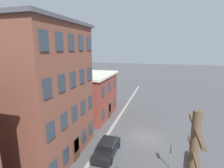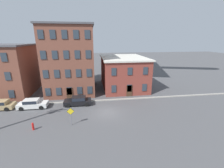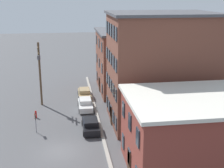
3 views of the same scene
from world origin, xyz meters
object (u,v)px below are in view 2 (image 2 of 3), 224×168
car_white (32,103)px  caution_sign (71,114)px  car_black (78,101)px  fire_hydrant (33,126)px

car_white → caution_sign: caution_sign is taller
car_black → car_white: bearing=-178.7°
car_black → caution_sign: bearing=-93.8°
car_white → car_black: size_ratio=1.00×
car_white → caution_sign: 8.99m
caution_sign → fire_hydrant: bearing=-174.6°
fire_hydrant → car_white: bearing=109.1°
car_black → fire_hydrant: (-4.86, -6.55, -0.27)m
car_black → fire_hydrant: car_black is taller
car_white → car_black: (7.08, 0.16, 0.00)m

